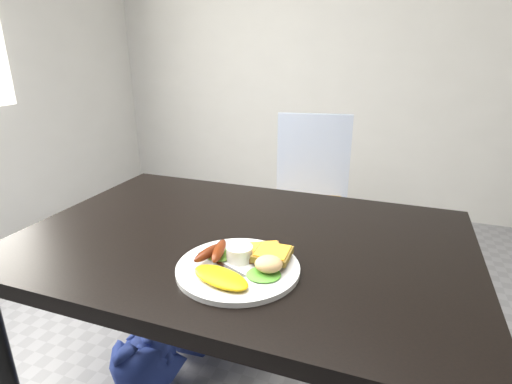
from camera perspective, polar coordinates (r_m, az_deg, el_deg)
name	(u,v)px	position (r m, az deg, el deg)	size (l,w,h in m)	color
room_back_panel	(358,31)	(3.19, 14.33, 21.33)	(4.00, 0.04, 2.70)	silver
dining_table	(242,242)	(1.10, -1.95, -7.20)	(1.20, 0.80, 0.04)	black
dining_chair	(304,208)	(2.09, 6.85, -2.29)	(0.39, 0.39, 0.05)	#A7814F
person	(233,170)	(1.77, -3.32, 3.21)	(0.52, 0.35, 1.46)	navy
plate	(238,268)	(0.93, -2.58, -10.85)	(0.28, 0.28, 0.01)	white
lettuce_left	(219,254)	(0.97, -5.26, -8.83)	(0.08, 0.07, 0.01)	#4C9118
lettuce_right	(264,274)	(0.89, 1.10, -11.70)	(0.08, 0.07, 0.01)	#41882C
omelette	(221,277)	(0.87, -5.07, -12.04)	(0.14, 0.07, 0.02)	#FFB50E
sausage_a	(208,253)	(0.95, -6.83, -8.61)	(0.02, 0.10, 0.02)	#5C2812
sausage_b	(219,251)	(0.95, -5.30, -8.34)	(0.03, 0.11, 0.03)	#611F08
ramekin	(239,253)	(0.94, -2.37, -8.77)	(0.06, 0.06, 0.04)	white
toast_a	(264,252)	(0.97, 1.19, -8.59)	(0.08, 0.08, 0.01)	olive
toast_b	(273,254)	(0.94, 2.40, -8.85)	(0.08, 0.08, 0.01)	olive
potato_salad	(269,264)	(0.89, 1.81, -10.24)	(0.06, 0.06, 0.03)	beige
fork	(220,264)	(0.93, -5.13, -10.26)	(0.16, 0.01, 0.00)	#ADAFB7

